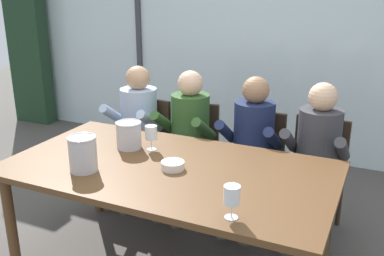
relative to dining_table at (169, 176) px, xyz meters
name	(u,v)px	position (x,y,z in m)	size (l,w,h in m)	color
ground	(223,205)	(0.00, 1.00, -0.70)	(14.00, 14.00, 0.00)	#4C4742
window_glass_panel	(272,39)	(0.00, 2.39, 0.60)	(7.28, 0.03, 2.60)	silver
window_mullion_left	(139,32)	(-1.64, 2.37, 0.60)	(0.06, 0.06, 2.60)	#38383D
hillside_vineyard	(329,35)	(0.00, 6.66, 0.20)	(13.28, 2.40, 1.79)	#386633
curtain_heavy_drape	(26,27)	(-3.29, 2.21, 0.60)	(0.56, 0.20, 2.60)	#1E3823
dining_table	(169,176)	(0.00, 0.00, 0.00)	(2.08, 1.13, 0.77)	brown
chair_near_curtain	(145,140)	(-0.76, 0.96, -0.19)	(0.50, 0.50, 0.88)	#332319
chair_left_of_center	(192,146)	(-0.30, 0.99, -0.19)	(0.49, 0.49, 0.88)	#332319
chair_center	(255,157)	(0.28, 0.98, -0.19)	(0.44, 0.44, 0.88)	#332319
chair_right_of_center	(316,167)	(0.77, 1.00, -0.19)	(0.47, 0.47, 0.88)	#332319
person_pale_blue_shirt	(135,125)	(-0.78, 0.84, -0.01)	(0.48, 0.62, 1.20)	#9EB2D1
person_olive_shirt	(186,133)	(-0.28, 0.84, -0.01)	(0.48, 0.62, 1.20)	#2D5123
person_navy_polo	(250,143)	(0.28, 0.84, -0.01)	(0.47, 0.62, 1.20)	#192347
person_charcoal_jacket	(316,153)	(0.78, 0.84, -0.01)	(0.48, 0.62, 1.20)	#38383D
ice_bucket_primary	(129,135)	(-0.41, 0.17, 0.17)	(0.18, 0.18, 0.19)	#B7B7BC
ice_bucket_secondary	(83,153)	(-0.45, -0.28, 0.19)	(0.18, 0.18, 0.22)	#B7B7BC
tasting_bowl	(173,165)	(0.04, -0.03, 0.10)	(0.15, 0.15, 0.05)	silver
wine_glass_by_left_taster	(232,196)	(0.58, -0.43, 0.19)	(0.08, 0.08, 0.17)	silver
wine_glass_near_bucket	(151,134)	(-0.25, 0.21, 0.19)	(0.08, 0.08, 0.17)	silver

